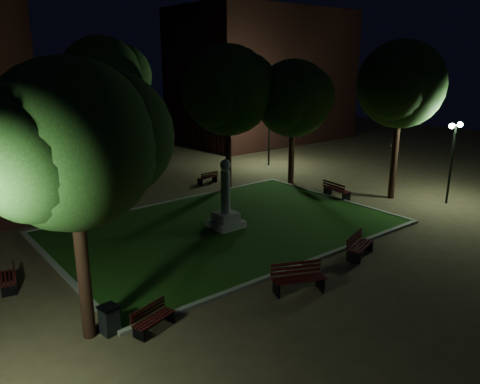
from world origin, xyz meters
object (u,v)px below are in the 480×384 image
at_px(bench_far_side, 208,178).
at_px(trash_bin, 109,320).
at_px(bench_near_right, 359,246).
at_px(bench_left_side, 10,278).
at_px(bench_right_side, 336,190).
at_px(bench_west_near, 152,319).
at_px(monument, 226,209).
at_px(bench_near_left, 298,279).

relative_size(bench_far_side, trash_bin, 1.62).
height_order(bench_near_right, bench_left_side, bench_near_right).
bearing_deg(bench_right_side, bench_west_near, 116.70).
bearing_deg(bench_left_side, monument, 101.93).
height_order(bench_left_side, bench_right_side, bench_right_side).
height_order(bench_near_left, bench_near_right, bench_near_left).
relative_size(bench_near_right, bench_right_side, 0.98).
distance_m(bench_west_near, bench_left_side, 5.95).
relative_size(bench_west_near, bench_far_side, 1.03).
distance_m(bench_near_left, bench_far_side, 14.82).
bearing_deg(trash_bin, bench_far_side, 45.49).
distance_m(monument, trash_bin, 9.20).
xyz_separation_m(bench_near_right, bench_west_near, (-9.02, 0.41, -0.07)).
xyz_separation_m(bench_left_side, bench_far_side, (13.38, 7.30, -0.01)).
distance_m(monument, bench_far_side, 8.28).
bearing_deg(bench_right_side, bench_near_left, 130.01).
bearing_deg(bench_near_left, bench_west_near, -166.29).
xyz_separation_m(bench_near_left, bench_left_side, (-7.57, 6.34, -0.10)).
height_order(monument, bench_near_left, monument).
bearing_deg(trash_bin, bench_right_side, 17.19).
bearing_deg(bench_near_left, trash_bin, -169.91).
bearing_deg(bench_left_side, bench_west_near, 37.24).
height_order(bench_near_right, trash_bin, bench_near_right).
height_order(bench_west_near, bench_right_side, bench_right_side).
bearing_deg(bench_west_near, bench_right_side, 3.83).
distance_m(monument, bench_right_side, 7.84).
distance_m(monument, bench_left_side, 9.38).
distance_m(bench_near_left, bench_near_right, 4.08).
distance_m(bench_near_left, bench_left_side, 9.88).
height_order(bench_near_right, bench_west_near, bench_near_right).
bearing_deg(monument, bench_right_side, 0.10).
relative_size(monument, bench_west_near, 2.22).
height_order(bench_right_side, trash_bin, bench_right_side).
bearing_deg(trash_bin, bench_left_side, 107.95).
bearing_deg(trash_bin, bench_near_right, -5.76).
relative_size(bench_near_right, bench_west_near, 1.20).
relative_size(bench_west_near, bench_left_side, 0.98).
relative_size(bench_near_left, bench_far_side, 1.36).
bearing_deg(bench_west_near, trash_bin, 133.29).
height_order(bench_left_side, bench_far_side, bench_left_side).
xyz_separation_m(bench_near_left, bench_right_side, (9.61, 6.43, -0.02)).
relative_size(bench_right_side, trash_bin, 2.06).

